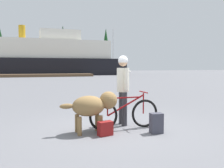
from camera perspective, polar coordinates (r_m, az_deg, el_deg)
The scene contains 13 objects.
ground_plane at distance 6.00m, azimuth 0.84°, elevation -10.57°, with size 160.00×160.00×0.00m, color slate.
bicycle at distance 5.90m, azimuth 2.90°, elevation -7.02°, with size 1.79×0.44×0.91m.
person_cyclist at distance 6.24m, azimuth 2.62°, elevation 0.27°, with size 0.32×0.53×1.81m.
dog at distance 5.57m, azimuth -4.48°, elevation -5.13°, with size 1.34×0.56×0.94m.
backpack at distance 5.67m, azimuth 10.49°, elevation -9.12°, with size 0.28×0.20×0.46m, color #3F3F4C.
handbag_pannier at distance 5.40m, azimuth -1.62°, elevation -10.52°, with size 0.32×0.18×0.32m, color maroon.
dock_pier at distance 37.71m, azimuth -16.64°, elevation 1.98°, with size 15.66×3.00×0.40m, color brown.
ferry_boat at distance 44.10m, azimuth -15.79°, elevation 5.90°, with size 28.69×7.35×8.52m.
sailboat_moored at distance 51.05m, azimuth 0.25°, elevation 3.01°, with size 8.36×2.34×9.46m.
pine_tree_far_left at distance 66.16m, azimuth -25.13°, elevation 8.87°, with size 3.53×3.53×11.65m.
pine_tree_center at distance 62.58m, azimuth -12.88°, elevation 8.39°, with size 3.51×3.51×10.44m.
pine_tree_far_right at distance 67.48m, azimuth -1.46°, elevation 9.27°, with size 2.89×2.89×12.09m.
pine_tree_mid_back at distance 68.91m, azimuth -11.54°, elevation 9.33°, with size 3.91×3.91×12.83m.
Camera 1 is at (-1.93, -5.48, 1.53)m, focal length 38.49 mm.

